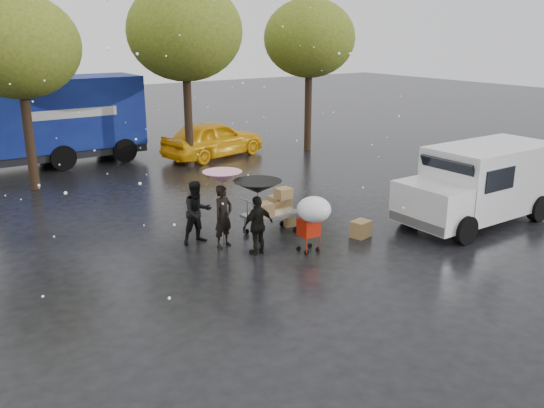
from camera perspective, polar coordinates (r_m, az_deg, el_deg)
ground at (r=14.13m, az=1.19°, el=-5.23°), size 90.00×90.00×0.00m
person_pink at (r=14.58m, az=-4.85°, el=-1.22°), size 0.67×0.54×1.61m
person_middle at (r=14.91m, az=-7.40°, el=-0.81°), size 0.80×0.63×1.64m
person_black at (r=14.06m, az=-1.40°, el=-2.12°), size 0.89×0.41×1.49m
umbrella_pink at (r=14.30m, az=-4.95°, el=2.63°), size 0.99×0.99×1.97m
umbrella_black at (r=13.77m, az=-1.43°, el=1.69°), size 1.17×1.17×1.86m
vendor_cart at (r=15.49m, az=0.18°, el=-0.36°), size 1.52×0.80×1.27m
shopping_cart at (r=14.01m, az=4.08°, el=-0.84°), size 0.84×0.84×1.46m
white_van at (r=17.37m, az=19.96°, el=2.01°), size 4.91×2.18×2.20m
blue_truck at (r=24.88m, az=-21.72°, el=7.50°), size 8.30×2.60×3.50m
box_ground_near at (r=15.55m, az=8.78°, el=-2.45°), size 0.57×0.49×0.45m
box_ground_far at (r=16.28m, az=1.80°, el=-1.59°), size 0.44×0.35×0.33m
yellow_taxi at (r=25.06m, az=-5.84°, el=6.44°), size 4.97×2.79×1.60m
tree_row at (r=21.84m, az=-15.88°, el=15.52°), size 21.60×4.40×7.12m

